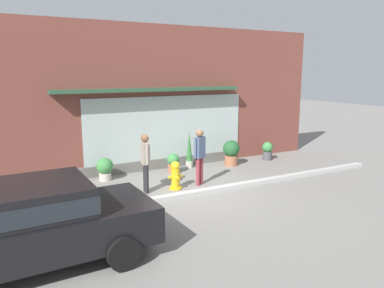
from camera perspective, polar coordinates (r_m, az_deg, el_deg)
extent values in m
plane|color=gray|center=(10.75, -0.16, -7.58)|extent=(60.00, 60.00, 0.00)
cube|color=#B2B2AD|center=(10.56, 0.35, -7.58)|extent=(14.00, 0.24, 0.12)
cube|color=brown|center=(13.13, -6.74, 7.04)|extent=(14.00, 0.36, 5.06)
cube|color=#ADBCB7|center=(13.32, -3.70, 2.36)|extent=(6.10, 0.03, 2.36)
cube|color=#2D5138|center=(12.78, -6.19, 8.39)|extent=(6.70, 0.56, 0.12)
cube|color=#605E59|center=(13.30, -6.16, -3.17)|extent=(6.50, 0.20, 0.36)
cylinder|color=gold|center=(11.10, -2.57, -6.81)|extent=(0.38, 0.38, 0.06)
cylinder|color=gold|center=(11.01, -2.58, -5.24)|extent=(0.26, 0.26, 0.57)
sphere|color=gold|center=(10.91, -2.60, -3.41)|extent=(0.27, 0.27, 0.27)
cylinder|color=gold|center=(10.93, -3.38, -5.21)|extent=(0.10, 0.09, 0.09)
cylinder|color=gold|center=(11.07, -1.79, -4.98)|extent=(0.10, 0.09, 0.09)
cylinder|color=gold|center=(10.86, -2.20, -5.32)|extent=(0.09, 0.10, 0.09)
cylinder|color=#232328|center=(10.83, -7.27, -5.17)|extent=(0.12, 0.12, 0.85)
cylinder|color=#232328|center=(10.68, -7.05, -5.40)|extent=(0.12, 0.12, 0.85)
cube|color=#9E9384|center=(10.57, -7.25, -1.42)|extent=(0.23, 0.34, 0.64)
sphere|color=brown|center=(10.49, -7.31, 0.92)|extent=(0.23, 0.23, 0.23)
cylinder|color=#9E9384|center=(10.77, -7.53, -1.12)|extent=(0.08, 0.08, 0.60)
cylinder|color=#9E9384|center=(10.37, -6.97, -1.57)|extent=(0.08, 0.08, 0.60)
cube|color=#846647|center=(10.92, -7.50, -2.47)|extent=(0.13, 0.25, 0.28)
cylinder|color=#8E333D|center=(11.31, 0.91, -4.36)|extent=(0.12, 0.12, 0.86)
cylinder|color=#8E333D|center=(11.44, 1.45, -4.17)|extent=(0.12, 0.12, 0.86)
cube|color=#475675|center=(11.20, 1.19, -0.56)|extent=(0.39, 0.32, 0.64)
sphere|color=brown|center=(11.12, 1.20, 1.68)|extent=(0.23, 0.23, 0.23)
cylinder|color=#475675|center=(11.03, 0.51, -0.65)|extent=(0.08, 0.08, 0.61)
cylinder|color=#475675|center=(11.37, 1.86, -0.30)|extent=(0.08, 0.08, 0.61)
cube|color=black|center=(7.29, -23.33, -12.37)|extent=(4.36, 1.99, 0.68)
cube|color=black|center=(7.07, -25.44, -8.14)|extent=(2.42, 1.78, 0.58)
cube|color=#1E2328|center=(7.07, -25.44, -8.14)|extent=(2.46, 1.80, 0.32)
cylinder|color=black|center=(8.49, -14.85, -10.94)|extent=(0.63, 0.20, 0.62)
cylinder|color=black|center=(6.84, -10.49, -16.34)|extent=(0.63, 0.20, 0.62)
cylinder|color=#B7B2A3|center=(12.25, -13.30, -4.92)|extent=(0.39, 0.39, 0.25)
sphere|color=#3D8442|center=(12.16, -13.38, -3.33)|extent=(0.53, 0.53, 0.53)
cylinder|color=#9E6042|center=(13.86, 6.08, -2.54)|extent=(0.48, 0.48, 0.38)
sphere|color=#23562D|center=(13.76, 6.11, -0.71)|extent=(0.62, 0.62, 0.62)
cylinder|color=#B7B2A3|center=(13.47, -0.43, -3.14)|extent=(0.25, 0.25, 0.26)
cone|color=#2D6B33|center=(13.32, -0.43, -0.36)|extent=(0.23, 0.23, 1.08)
cylinder|color=#4C4C51|center=(14.95, 11.58, -1.78)|extent=(0.36, 0.36, 0.34)
sphere|color=#3D8442|center=(14.88, 11.63, -0.48)|extent=(0.42, 0.42, 0.42)
cylinder|color=#9E6042|center=(12.76, -2.91, -3.79)|extent=(0.38, 0.38, 0.33)
sphere|color=#3D8442|center=(12.68, -2.92, -2.41)|extent=(0.43, 0.43, 0.43)
sphere|color=#B266B7|center=(12.64, -3.28, -2.08)|extent=(0.08, 0.08, 0.08)
sphere|color=#DB4C7A|center=(12.72, -3.23, -1.78)|extent=(0.09, 0.09, 0.09)
sphere|color=#B266B7|center=(12.78, -2.93, -1.95)|extent=(0.08, 0.08, 0.08)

